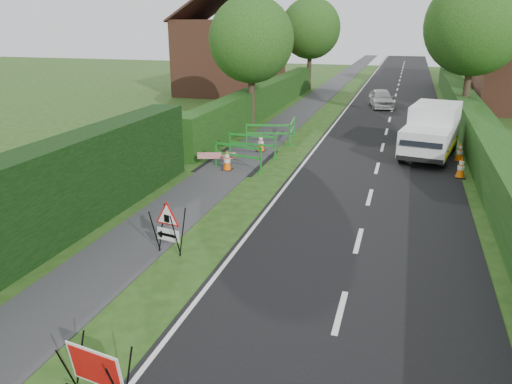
# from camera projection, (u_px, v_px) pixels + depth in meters

# --- Properties ---
(ground) EXTENTS (120.00, 120.00, 0.00)m
(ground) POSITION_uv_depth(u_px,v_px,m) (201.00, 320.00, 9.49)
(ground) COLOR #1F4012
(ground) RESTS_ON ground
(road_surface) EXTENTS (6.00, 90.00, 0.02)m
(road_surface) POSITION_uv_depth(u_px,v_px,m) (397.00, 91.00, 40.50)
(road_surface) COLOR black
(road_surface) RESTS_ON ground
(footpath) EXTENTS (2.00, 90.00, 0.02)m
(footpath) POSITION_uv_depth(u_px,v_px,m) (329.00, 89.00, 42.00)
(footpath) COLOR #2D2D30
(footpath) RESTS_ON ground
(hedge_west_far) EXTENTS (1.00, 24.00, 1.80)m
(hedge_west_far) POSITION_uv_depth(u_px,v_px,m) (265.00, 113.00, 30.78)
(hedge_west_far) COLOR #14380F
(hedge_west_far) RESTS_ON ground
(hedge_east) EXTENTS (1.20, 50.00, 1.50)m
(hedge_east) POSITION_uv_depth(u_px,v_px,m) (476.00, 149.00, 22.20)
(hedge_east) COLOR #14380F
(hedge_east) RESTS_ON ground
(house_west) EXTENTS (7.50, 7.40, 7.88)m
(house_west) POSITION_uv_depth(u_px,v_px,m) (231.00, 55.00, 38.45)
(house_west) COLOR brown
(house_west) RESTS_ON ground
(tree_nw) EXTENTS (4.40, 4.40, 6.70)m
(tree_nw) POSITION_uv_depth(u_px,v_px,m) (251.00, 40.00, 25.59)
(tree_nw) COLOR #2D2116
(tree_nw) RESTS_ON ground
(tree_ne) EXTENTS (5.20, 5.20, 7.79)m
(tree_ne) POSITION_uv_depth(u_px,v_px,m) (475.00, 25.00, 25.98)
(tree_ne) COLOR #2D2116
(tree_ne) RESTS_ON ground
(tree_fw) EXTENTS (4.80, 4.80, 7.24)m
(tree_fw) POSITION_uv_depth(u_px,v_px,m) (311.00, 29.00, 39.97)
(tree_fw) COLOR #2D2116
(tree_fw) RESTS_ON ground
(tree_fe) EXTENTS (4.20, 4.20, 6.33)m
(tree_fe) POSITION_uv_depth(u_px,v_px,m) (452.00, 36.00, 40.78)
(tree_fe) COLOR #2D2116
(tree_fe) RESTS_ON ground
(red_rect_sign) EXTENTS (1.05, 0.73, 0.83)m
(red_rect_sign) POSITION_uv_depth(u_px,v_px,m) (95.00, 369.00, 7.43)
(red_rect_sign) COLOR black
(red_rect_sign) RESTS_ON ground
(triangle_sign) EXTENTS (0.91, 0.91, 1.14)m
(triangle_sign) POSITION_uv_depth(u_px,v_px,m) (166.00, 224.00, 11.92)
(triangle_sign) COLOR black
(triangle_sign) RESTS_ON ground
(works_van) EXTENTS (2.58, 4.82, 2.09)m
(works_van) POSITION_uv_depth(u_px,v_px,m) (432.00, 130.00, 20.67)
(works_van) COLOR silver
(works_van) RESTS_ON ground
(traffic_cone_0) EXTENTS (0.38, 0.38, 0.79)m
(traffic_cone_0) POSITION_uv_depth(u_px,v_px,m) (461.00, 167.00, 17.97)
(traffic_cone_0) COLOR black
(traffic_cone_0) RESTS_ON ground
(traffic_cone_1) EXTENTS (0.38, 0.38, 0.79)m
(traffic_cone_1) POSITION_uv_depth(u_px,v_px,m) (460.00, 152.00, 20.10)
(traffic_cone_1) COLOR black
(traffic_cone_1) RESTS_ON ground
(traffic_cone_2) EXTENTS (0.38, 0.38, 0.79)m
(traffic_cone_2) POSITION_uv_depth(u_px,v_px,m) (447.00, 141.00, 21.91)
(traffic_cone_2) COLOR black
(traffic_cone_2) RESTS_ON ground
(traffic_cone_3) EXTENTS (0.38, 0.38, 0.79)m
(traffic_cone_3) POSITION_uv_depth(u_px,v_px,m) (227.00, 160.00, 18.89)
(traffic_cone_3) COLOR black
(traffic_cone_3) RESTS_ON ground
(traffic_cone_4) EXTENTS (0.38, 0.38, 0.79)m
(traffic_cone_4) POSITION_uv_depth(u_px,v_px,m) (261.00, 143.00, 21.65)
(traffic_cone_4) COLOR black
(traffic_cone_4) RESTS_ON ground
(ped_barrier_0) EXTENTS (2.09, 0.79, 1.00)m
(ped_barrier_0) POSITION_uv_depth(u_px,v_px,m) (238.00, 153.00, 18.92)
(ped_barrier_0) COLOR #167D20
(ped_barrier_0) RESTS_ON ground
(ped_barrier_1) EXTENTS (2.07, 0.43, 1.00)m
(ped_barrier_1) POSITION_uv_depth(u_px,v_px,m) (252.00, 142.00, 20.63)
(ped_barrier_1) COLOR #167D20
(ped_barrier_1) RESTS_ON ground
(ped_barrier_2) EXTENTS (2.09, 0.80, 1.00)m
(ped_barrier_2) POSITION_uv_depth(u_px,v_px,m) (268.00, 132.00, 22.67)
(ped_barrier_2) COLOR #167D20
(ped_barrier_2) RESTS_ON ground
(ped_barrier_3) EXTENTS (0.62, 2.09, 1.00)m
(ped_barrier_3) POSITION_uv_depth(u_px,v_px,m) (292.00, 128.00, 23.47)
(ped_barrier_3) COLOR #167D20
(ped_barrier_3) RESTS_ON ground
(redwhite_plank) EXTENTS (1.45, 0.45, 0.25)m
(redwhite_plank) POSITION_uv_depth(u_px,v_px,m) (217.00, 167.00, 19.46)
(redwhite_plank) COLOR red
(redwhite_plank) RESTS_ON ground
(hatchback_car) EXTENTS (2.04, 3.69, 1.19)m
(hatchback_car) POSITION_uv_depth(u_px,v_px,m) (381.00, 98.00, 32.68)
(hatchback_car) COLOR silver
(hatchback_car) RESTS_ON ground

